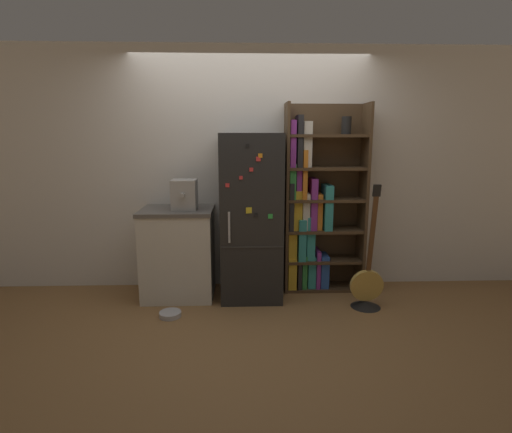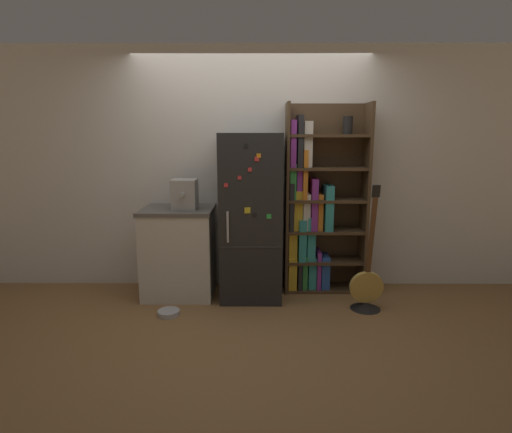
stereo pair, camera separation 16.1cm
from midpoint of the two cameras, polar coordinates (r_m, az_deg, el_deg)
name	(u,v)px [view 1 (the left image)]	position (r m, az deg, el deg)	size (l,w,h in m)	color
ground_plane	(252,299)	(4.23, -1.74, -11.71)	(16.00, 16.00, 0.00)	olive
wall_back	(250,170)	(4.39, -1.87, 6.67)	(8.00, 0.05, 2.60)	silver
refrigerator	(251,217)	(4.11, -1.82, -0.06)	(0.62, 0.67, 1.69)	black
bookshelf	(313,210)	(4.33, 7.16, 0.98)	(0.86, 0.33, 2.00)	#4C3823
kitchen_counter	(179,252)	(4.28, -12.04, -5.04)	(0.73, 0.62, 0.93)	beige
espresso_machine	(184,195)	(4.09, -11.30, 3.08)	(0.24, 0.31, 0.30)	#A5A39E
guitar	(367,290)	(4.10, 14.42, -10.17)	(0.33, 0.30, 1.24)	black
pet_bowl	(170,314)	(3.94, -13.34, -13.39)	(0.21, 0.21, 0.05)	#B7B7BC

